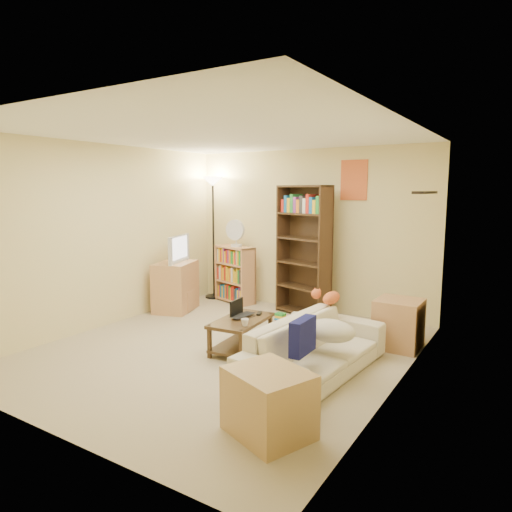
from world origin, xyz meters
name	(u,v)px	position (x,y,z in m)	size (l,w,h in m)	color
room	(224,213)	(0.00, 0.01, 1.62)	(4.50, 4.54, 2.52)	#C8B796
sofa	(316,348)	(1.22, -0.11, 0.28)	(0.91, 1.98, 0.56)	beige
navy_pillow	(303,336)	(1.28, -0.53, 0.54)	(0.37, 0.11, 0.33)	#131656
cream_blanket	(330,331)	(1.36, -0.08, 0.48)	(0.52, 0.37, 0.22)	beige
tabby_cat	(329,297)	(1.03, 0.65, 0.64)	(0.44, 0.19, 0.15)	orange
coffee_table	(241,331)	(0.18, 0.08, 0.24)	(0.56, 0.90, 0.38)	#47311B
laptop	(246,317)	(0.19, 0.16, 0.40)	(0.25, 0.37, 0.03)	black
laptop_screen	(237,307)	(0.07, 0.14, 0.50)	(0.01, 0.29, 0.19)	white
mug	(245,322)	(0.37, -0.13, 0.42)	(0.12, 0.12, 0.08)	white
tv_remote	(259,313)	(0.25, 0.38, 0.39)	(0.05, 0.15, 0.02)	black
tv_stand	(176,286)	(-1.70, 1.04, 0.38)	(0.51, 0.71, 0.76)	tan
television	(175,249)	(-1.70, 1.04, 0.97)	(0.32, 0.72, 0.42)	black
tall_bookshelf	(303,247)	(0.10, 1.88, 1.03)	(0.92, 0.53, 1.95)	#3D2717
short_bookshelf	(235,274)	(-1.22, 1.98, 0.47)	(0.79, 0.49, 0.95)	tan
desk_fan	(235,233)	(-1.17, 1.93, 1.18)	(0.34, 0.19, 0.45)	silver
floor_lamp	(213,202)	(-1.71, 2.05, 1.67)	(0.36, 0.36, 2.10)	black
side_table	(398,324)	(1.72, 1.16, 0.29)	(0.51, 0.51, 0.59)	tan
end_cabinet	(269,403)	(1.39, -1.35, 0.26)	(0.61, 0.51, 0.51)	tan
book_stacks	(306,320)	(0.38, 1.40, 0.08)	(0.87, 0.23, 0.19)	red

